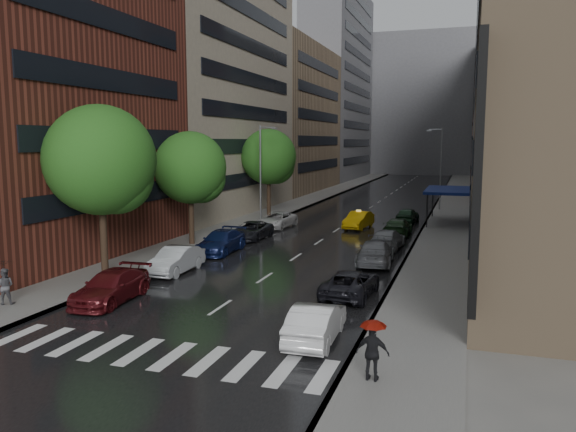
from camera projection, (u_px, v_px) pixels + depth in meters
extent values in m
plane|color=gray|center=(178.00, 336.00, 22.40)|extent=(220.00, 220.00, 0.00)
cube|color=black|center=(377.00, 203.00, 69.55)|extent=(14.00, 140.00, 0.01)
cube|color=gray|center=(307.00, 201.00, 72.28)|extent=(4.00, 140.00, 0.15)
cube|color=gray|center=(452.00, 205.00, 66.79)|extent=(4.00, 140.00, 0.15)
cube|color=silver|center=(17.00, 335.00, 22.38)|extent=(0.55, 2.80, 0.01)
cube|color=silver|center=(46.00, 339.00, 21.95)|extent=(0.55, 2.80, 0.01)
cube|color=silver|center=(76.00, 343.00, 21.52)|extent=(0.55, 2.80, 0.01)
cube|color=silver|center=(107.00, 347.00, 21.09)|extent=(0.55, 2.80, 0.01)
cube|color=silver|center=(139.00, 352.00, 20.67)|extent=(0.55, 2.80, 0.01)
cube|color=silver|center=(173.00, 356.00, 20.24)|extent=(0.55, 2.80, 0.01)
cube|color=silver|center=(208.00, 361.00, 19.81)|extent=(0.55, 2.80, 0.01)
cube|color=silver|center=(245.00, 366.00, 19.38)|extent=(0.55, 2.80, 0.01)
cube|color=silver|center=(283.00, 371.00, 18.96)|extent=(0.55, 2.80, 0.01)
cube|color=silver|center=(323.00, 376.00, 18.53)|extent=(0.55, 2.80, 0.01)
cube|color=maroon|center=(59.00, 59.00, 36.57)|extent=(8.00, 20.00, 26.00)
cube|color=gray|center=(216.00, 51.00, 58.66)|extent=(8.00, 28.00, 34.00)
cube|color=#937A5B|center=(295.00, 119.00, 85.86)|extent=(8.00, 28.00, 22.00)
cube|color=slate|center=(339.00, 84.00, 113.08)|extent=(8.00, 32.00, 38.00)
cube|color=slate|center=(522.00, 93.00, 50.17)|extent=(8.00, 28.00, 24.00)
cube|color=maroon|center=(507.00, 64.00, 75.77)|extent=(8.00, 28.00, 36.00)
cube|color=gray|center=(496.00, 107.00, 104.59)|extent=(8.00, 32.00, 28.00)
cube|color=black|center=(477.00, 175.00, 20.03)|extent=(0.30, 2.20, 10.00)
cube|color=slate|center=(424.00, 105.00, 131.53)|extent=(40.00, 14.00, 32.00)
cylinder|color=#382619|center=(103.00, 232.00, 31.46)|extent=(0.40, 0.40, 5.34)
sphere|color=#1E5116|center=(100.00, 160.00, 30.92)|extent=(6.10, 6.10, 6.10)
cylinder|color=#382619|center=(191.00, 215.00, 41.37)|extent=(0.40, 0.40, 4.63)
sphere|color=#1E5116|center=(190.00, 168.00, 40.91)|extent=(5.29, 5.29, 5.29)
cylinder|color=#382619|center=(269.00, 193.00, 57.20)|extent=(0.40, 0.40, 4.90)
sphere|color=#1E5116|center=(269.00, 157.00, 56.71)|extent=(5.60, 5.60, 5.60)
imported|color=#ECB10C|center=(359.00, 220.00, 49.70)|extent=(2.16, 4.73, 1.51)
imported|color=#4F0F13|center=(111.00, 287.00, 27.01)|extent=(2.40, 5.24, 1.48)
imported|color=#B7BCC2|center=(176.00, 260.00, 32.94)|extent=(1.67, 4.68, 1.54)
imported|color=#0E1843|center=(221.00, 242.00, 38.88)|extent=(2.27, 5.38, 1.55)
imported|color=black|center=(251.00, 231.00, 44.26)|extent=(2.36, 5.00, 1.38)
imported|color=beige|center=(277.00, 220.00, 50.07)|extent=(2.76, 5.25, 1.41)
imported|color=silver|center=(316.00, 322.00, 21.72)|extent=(1.76, 4.64, 1.51)
imported|color=black|center=(350.00, 283.00, 27.95)|extent=(2.46, 4.96, 1.35)
imported|color=slate|center=(375.00, 252.00, 35.19)|extent=(2.54, 5.44, 1.54)
imported|color=gray|center=(387.00, 239.00, 40.31)|extent=(2.31, 4.99, 1.41)
imported|color=#1A391A|center=(398.00, 227.00, 45.94)|extent=(2.02, 4.91, 1.42)
imported|color=#18361F|center=(408.00, 215.00, 53.15)|extent=(2.05, 4.38, 1.45)
imported|color=#525157|center=(5.00, 286.00, 26.10)|extent=(1.04, 0.96, 1.71)
imported|color=black|center=(3.00, 270.00, 25.99)|extent=(0.96, 0.98, 0.88)
imported|color=black|center=(373.00, 353.00, 17.75)|extent=(1.09, 0.51, 1.82)
imported|color=#9B180B|center=(373.00, 330.00, 17.66)|extent=(0.82, 0.82, 0.72)
cylinder|color=gray|center=(260.00, 174.00, 52.45)|extent=(0.18, 0.18, 9.00)
cube|color=gray|center=(274.00, 128.00, 51.46)|extent=(0.50, 0.22, 0.16)
cylinder|color=gray|center=(441.00, 169.00, 61.83)|extent=(0.18, 0.18, 9.00)
cube|color=gray|center=(429.00, 130.00, 61.70)|extent=(0.50, 0.22, 0.16)
cube|color=navy|center=(448.00, 190.00, 52.24)|extent=(4.00, 8.00, 0.25)
cylinder|color=black|center=(427.00, 210.00, 49.34)|extent=(0.12, 0.12, 3.00)
cylinder|color=black|center=(433.00, 201.00, 56.51)|extent=(0.12, 0.12, 3.00)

